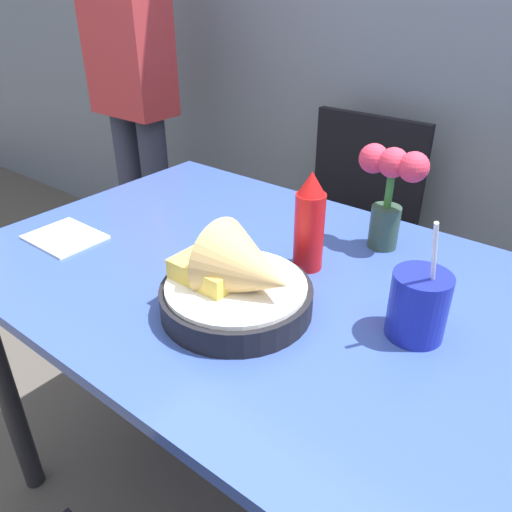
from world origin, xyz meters
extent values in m
plane|color=#4C4742|center=(0.00, 0.00, 0.00)|extent=(12.00, 12.00, 0.00)
cube|color=#334C9E|center=(0.00, 0.00, 0.72)|extent=(1.19, 0.80, 0.02)
cylinder|color=black|center=(-0.53, -0.34, 0.36)|extent=(0.05, 0.05, 0.71)
cylinder|color=black|center=(-0.53, 0.34, 0.36)|extent=(0.05, 0.05, 0.71)
cylinder|color=black|center=(-0.36, 0.47, 0.22)|extent=(0.03, 0.03, 0.44)
cylinder|color=black|center=(0.00, 0.47, 0.22)|extent=(0.03, 0.03, 0.44)
cylinder|color=black|center=(-0.36, 0.83, 0.22)|extent=(0.03, 0.03, 0.44)
cylinder|color=black|center=(0.00, 0.83, 0.22)|extent=(0.03, 0.03, 0.44)
cube|color=black|center=(-0.18, 0.65, 0.45)|extent=(0.40, 0.40, 0.02)
cube|color=black|center=(-0.18, 0.84, 0.66)|extent=(0.40, 0.03, 0.40)
cylinder|color=black|center=(0.05, -0.13, 0.76)|extent=(0.27, 0.27, 0.05)
cylinder|color=white|center=(0.05, -0.13, 0.79)|extent=(0.25, 0.25, 0.01)
cone|color=tan|center=(0.09, -0.13, 0.83)|extent=(0.15, 0.15, 0.15)
cube|color=#E5C14C|center=(0.01, -0.14, 0.81)|extent=(0.12, 0.10, 0.04)
cylinder|color=red|center=(0.07, 0.07, 0.82)|extent=(0.06, 0.06, 0.16)
cone|color=red|center=(0.07, 0.07, 0.92)|extent=(0.05, 0.05, 0.05)
cylinder|color=#192399|center=(0.33, 0.00, 0.79)|extent=(0.09, 0.09, 0.11)
cylinder|color=black|center=(0.33, 0.00, 0.78)|extent=(0.09, 0.09, 0.09)
cylinder|color=white|center=(0.34, 0.00, 0.85)|extent=(0.01, 0.08, 0.23)
cylinder|color=#2D4738|center=(0.15, 0.25, 0.78)|extent=(0.06, 0.06, 0.09)
cylinder|color=#33722D|center=(0.15, 0.25, 0.87)|extent=(0.02, 0.02, 0.08)
sphere|color=#DB334C|center=(0.15, 0.25, 0.93)|extent=(0.06, 0.06, 0.06)
sphere|color=#DB334C|center=(0.11, 0.25, 0.93)|extent=(0.06, 0.06, 0.06)
sphere|color=#DB334C|center=(0.19, 0.25, 0.93)|extent=(0.06, 0.06, 0.06)
cube|color=white|center=(-0.43, -0.16, 0.74)|extent=(0.16, 0.13, 0.01)
cylinder|color=#2D3347|center=(-1.14, 0.58, 0.39)|extent=(0.11, 0.11, 0.78)
cylinder|color=#2D3347|center=(-0.98, 0.58, 0.39)|extent=(0.11, 0.11, 0.78)
cube|color=#B23338|center=(-1.06, 0.58, 1.11)|extent=(0.32, 0.18, 0.65)
camera|label=1|loc=(0.53, -0.68, 1.25)|focal=35.00mm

